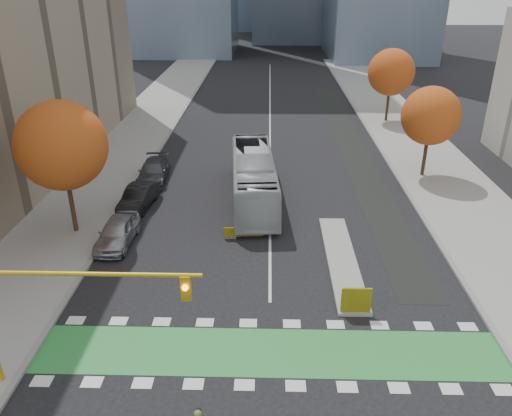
# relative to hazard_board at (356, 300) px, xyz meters

# --- Properties ---
(ground) EXTENTS (300.00, 300.00, 0.00)m
(ground) POSITION_rel_hazard_board_xyz_m (-4.00, -4.20, -0.80)
(ground) COLOR black
(ground) RESTS_ON ground
(sidewalk_west) EXTENTS (7.00, 120.00, 0.15)m
(sidewalk_west) POSITION_rel_hazard_board_xyz_m (-17.50, 15.80, -0.73)
(sidewalk_west) COLOR gray
(sidewalk_west) RESTS_ON ground
(sidewalk_east) EXTENTS (7.00, 120.00, 0.15)m
(sidewalk_east) POSITION_rel_hazard_board_xyz_m (9.50, 15.80, -0.73)
(sidewalk_east) COLOR gray
(sidewalk_east) RESTS_ON ground
(curb_west) EXTENTS (0.30, 120.00, 0.16)m
(curb_west) POSITION_rel_hazard_board_xyz_m (-14.00, 15.80, -0.73)
(curb_west) COLOR gray
(curb_west) RESTS_ON ground
(curb_east) EXTENTS (0.30, 120.00, 0.16)m
(curb_east) POSITION_rel_hazard_board_xyz_m (6.00, 15.80, -0.73)
(curb_east) COLOR gray
(curb_east) RESTS_ON ground
(bike_crossing) EXTENTS (20.00, 3.00, 0.01)m
(bike_crossing) POSITION_rel_hazard_board_xyz_m (-4.00, -2.70, -0.79)
(bike_crossing) COLOR #2E8E3D
(bike_crossing) RESTS_ON ground
(centre_line) EXTENTS (0.15, 70.00, 0.01)m
(centre_line) POSITION_rel_hazard_board_xyz_m (-4.00, 35.80, -0.80)
(centre_line) COLOR silver
(centre_line) RESTS_ON ground
(bike_lane_paint) EXTENTS (2.50, 50.00, 0.01)m
(bike_lane_paint) POSITION_rel_hazard_board_xyz_m (3.50, 25.80, -0.80)
(bike_lane_paint) COLOR black
(bike_lane_paint) RESTS_ON ground
(median_island) EXTENTS (1.60, 10.00, 0.16)m
(median_island) POSITION_rel_hazard_board_xyz_m (0.00, 4.80, -0.72)
(median_island) COLOR gray
(median_island) RESTS_ON ground
(hazard_board) EXTENTS (1.40, 0.12, 1.30)m
(hazard_board) POSITION_rel_hazard_board_xyz_m (0.00, 0.00, 0.00)
(hazard_board) COLOR yellow
(hazard_board) RESTS_ON median_island
(tree_west) EXTENTS (5.20, 5.20, 8.22)m
(tree_west) POSITION_rel_hazard_board_xyz_m (-16.00, 7.80, 4.82)
(tree_west) COLOR #332114
(tree_west) RESTS_ON ground
(tree_east_near) EXTENTS (4.40, 4.40, 7.08)m
(tree_east_near) POSITION_rel_hazard_board_xyz_m (8.00, 17.80, 4.06)
(tree_east_near) COLOR #332114
(tree_east_near) RESTS_ON ground
(tree_east_far) EXTENTS (4.80, 4.80, 7.65)m
(tree_east_far) POSITION_rel_hazard_board_xyz_m (8.50, 33.80, 4.44)
(tree_east_far) COLOR #332114
(tree_east_far) RESTS_ON ground
(traffic_signal_west) EXTENTS (8.53, 0.56, 5.20)m
(traffic_signal_west) POSITION_rel_hazard_board_xyz_m (-11.93, -4.71, 3.23)
(traffic_signal_west) COLOR #BF9914
(traffic_signal_west) RESTS_ON ground
(bus) EXTENTS (3.68, 12.15, 3.34)m
(bus) POSITION_rel_hazard_board_xyz_m (-5.17, 13.02, 0.87)
(bus) COLOR #B4B9BC
(bus) RESTS_ON ground
(parked_car_a) EXTENTS (2.00, 4.63, 1.56)m
(parked_car_a) POSITION_rel_hazard_board_xyz_m (-13.00, 6.46, -0.02)
(parked_car_a) COLOR #A8A9AD
(parked_car_a) RESTS_ON ground
(parked_car_b) EXTENTS (2.11, 4.72, 1.51)m
(parked_car_b) POSITION_rel_hazard_board_xyz_m (-12.96, 11.46, -0.05)
(parked_car_b) COLOR black
(parked_car_b) RESTS_ON ground
(parked_car_c) EXTENTS (2.34, 5.21, 1.48)m
(parked_car_c) POSITION_rel_hazard_board_xyz_m (-13.00, 16.46, -0.06)
(parked_car_c) COLOR #4B4B50
(parked_car_c) RESTS_ON ground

